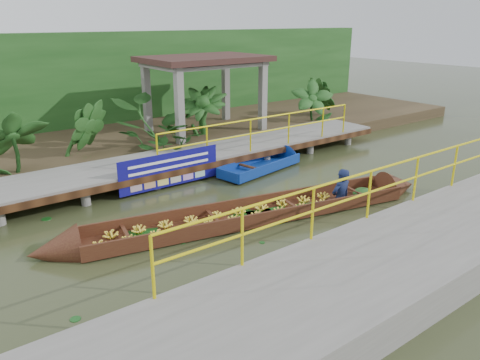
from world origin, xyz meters
TOP-DOWN VIEW (x-y plane):
  - ground at (0.00, 0.00)m, footprint 80.00×80.00m
  - land_strip at (0.00, 7.50)m, footprint 30.00×8.00m
  - far_dock at (0.02, 3.43)m, footprint 16.00×2.06m
  - near_dock at (1.00, -4.20)m, footprint 18.00×2.40m
  - pavilion at (3.00, 6.30)m, footprint 4.40×3.00m
  - foliage_backdrop at (0.00, 10.00)m, footprint 30.00×0.80m
  - vendor_boat at (0.11, -0.63)m, footprint 9.84×2.98m
  - moored_blue_boat at (3.08, 2.32)m, footprint 3.52×1.49m
  - blue_banner at (-0.68, 2.48)m, footprint 3.04×0.04m
  - tropical_plants at (2.25, 5.30)m, footprint 14.22×1.22m

SIDE VIEW (x-z plane):
  - ground at x=0.00m, z-range 0.00..0.00m
  - moored_blue_boat at x=3.08m, z-range -0.26..0.55m
  - vendor_boat at x=0.11m, z-range -0.81..1.25m
  - land_strip at x=0.00m, z-range 0.00..0.45m
  - near_dock at x=1.00m, z-range -0.56..1.16m
  - far_dock at x=0.02m, z-range -0.35..1.30m
  - blue_banner at x=-0.68m, z-range 0.08..1.03m
  - tropical_plants at x=2.25m, z-range 0.45..1.98m
  - foliage_backdrop at x=0.00m, z-range 0.00..4.00m
  - pavilion at x=3.00m, z-range 1.32..4.32m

